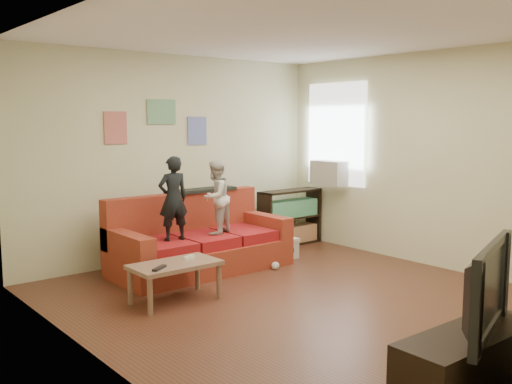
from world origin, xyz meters
TOP-DOWN VIEW (x-y plane):
  - room_shell at (0.00, 0.00)m, footprint 4.52×5.02m
  - sofa at (-0.15, 1.75)m, footprint 2.19×1.01m
  - child_a at (-0.60, 1.57)m, footprint 0.39×0.28m
  - child_b at (-0.00, 1.57)m, footprint 0.54×0.49m
  - coffee_table at (-1.04, 0.84)m, footprint 0.90×0.49m
  - remote at (-1.29, 0.72)m, footprint 0.21×0.16m
  - game_controller at (-0.84, 0.89)m, footprint 0.16×0.09m
  - bookshelf at (1.70, 2.07)m, footprint 1.02×0.31m
  - window at (2.22, 1.65)m, footprint 0.04×1.08m
  - ac_unit at (2.10, 1.65)m, footprint 0.28×0.55m
  - artwork_left at (-0.85, 2.48)m, footprint 0.30×0.01m
  - artwork_center at (-0.20, 2.48)m, footprint 0.42×0.01m
  - artwork_right at (0.35, 2.48)m, footprint 0.30×0.01m
  - file_box at (1.03, 1.50)m, footprint 0.39×0.30m
  - tv_stand at (-0.61, -2.17)m, footprint 1.23×0.43m
  - television at (-0.61, -2.17)m, footprint 1.05×0.46m
  - tissue at (0.57, 1.11)m, footprint 0.12×0.12m

SIDE VIEW (x-z plane):
  - tissue at x=0.57m, z-range 0.00..0.10m
  - file_box at x=1.03m, z-range 0.00..0.27m
  - tv_stand at x=-0.61m, z-range 0.00..0.46m
  - sofa at x=-0.15m, z-range -0.16..0.80m
  - coffee_table at x=-1.04m, z-range 0.14..0.55m
  - bookshelf at x=1.70m, z-range -0.04..0.77m
  - remote at x=-1.29m, z-range 0.40..0.43m
  - game_controller at x=-0.84m, z-range 0.40..0.44m
  - television at x=-0.61m, z-range 0.46..1.07m
  - child_b at x=0.00m, z-range 0.46..1.36m
  - child_a at x=-0.60m, z-range 0.46..1.44m
  - ac_unit at x=2.10m, z-range 0.91..1.26m
  - room_shell at x=0.00m, z-range -0.01..2.71m
  - window at x=2.22m, z-range 0.90..2.38m
  - artwork_right at x=0.35m, z-range 1.51..1.89m
  - artwork_left at x=-0.85m, z-range 1.55..1.95m
  - artwork_center at x=-0.20m, z-range 1.79..2.11m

